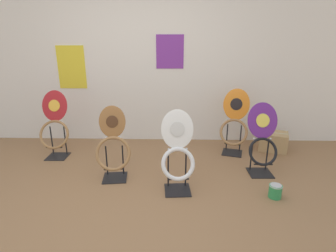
{
  "coord_description": "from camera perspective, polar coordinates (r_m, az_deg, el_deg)",
  "views": [
    {
      "loc": [
        0.5,
        -2.17,
        1.55
      ],
      "look_at": [
        0.42,
        0.99,
        0.55
      ],
      "focal_mm": 28.0,
      "sensor_mm": 36.0,
      "label": 1
    }
  ],
  "objects": [
    {
      "name": "ground_plane",
      "position": [
        2.71,
        -9.85,
        -17.55
      ],
      "size": [
        14.0,
        14.0,
        0.0
      ],
      "primitive_type": "plane",
      "color": "#8E6642"
    },
    {
      "name": "wall_back",
      "position": [
        4.22,
        -5.48,
        14.08
      ],
      "size": [
        8.0,
        0.07,
        2.6
      ],
      "color": "silver",
      "rests_on": "ground_plane"
    },
    {
      "name": "toilet_seat_display_crimson_swirl",
      "position": [
        3.97,
        -23.43,
        0.11
      ],
      "size": [
        0.41,
        0.33,
        0.93
      ],
      "color": "black",
      "rests_on": "ground_plane"
    },
    {
      "name": "toilet_seat_display_woodgrain",
      "position": [
        3.12,
        -11.85,
        -4.68
      ],
      "size": [
        0.43,
        0.31,
        0.87
      ],
      "color": "black",
      "rests_on": "ground_plane"
    },
    {
      "name": "toilet_seat_display_purple_note",
      "position": [
        3.39,
        19.86,
        -3.06
      ],
      "size": [
        0.37,
        0.33,
        0.87
      ],
      "color": "black",
      "rests_on": "ground_plane"
    },
    {
      "name": "toilet_seat_display_orange_sun",
      "position": [
        3.89,
        14.26,
        0.32
      ],
      "size": [
        0.46,
        0.42,
        0.93
      ],
      "color": "black",
      "rests_on": "ground_plane"
    },
    {
      "name": "toilet_seat_display_white_plain",
      "position": [
        2.81,
        2.13,
        -6.55
      ],
      "size": [
        0.38,
        0.34,
        0.88
      ],
      "color": "black",
      "rests_on": "ground_plane"
    },
    {
      "name": "paint_can",
      "position": [
        3.04,
        22.32,
        -12.89
      ],
      "size": [
        0.14,
        0.14,
        0.15
      ],
      "color": "#2D8E4C",
      "rests_on": "ground_plane"
    },
    {
      "name": "storage_box",
      "position": [
        4.27,
        21.91,
        -3.1
      ],
      "size": [
        0.49,
        0.45,
        0.27
      ],
      "color": "tan",
      "rests_on": "ground_plane"
    }
  ]
}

